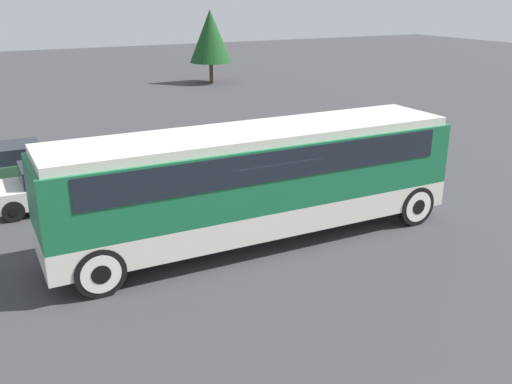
% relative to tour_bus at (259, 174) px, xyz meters
% --- Properties ---
extents(ground_plane, '(120.00, 120.00, 0.00)m').
position_rel_tour_bus_xyz_m(ground_plane, '(-0.10, -0.00, -1.88)').
color(ground_plane, '#38383A').
extents(tour_bus, '(11.15, 2.52, 3.10)m').
position_rel_tour_bus_xyz_m(tour_bus, '(0.00, 0.00, 0.00)').
color(tour_bus, silver).
rests_on(tour_bus, ground_plane).
extents(parked_car_near, '(4.03, 1.91, 1.45)m').
position_rel_tour_bus_xyz_m(parked_car_near, '(-5.45, 8.12, -1.17)').
color(parked_car_near, '#2D5638').
rests_on(parked_car_near, ground_plane).
extents(parked_car_mid, '(4.13, 1.87, 1.40)m').
position_rel_tour_bus_xyz_m(parked_car_mid, '(-4.28, 5.29, -1.19)').
color(parked_car_mid, silver).
rests_on(parked_car_mid, ground_plane).
extents(tree_center, '(3.09, 3.09, 5.26)m').
position_rel_tour_bus_xyz_m(tree_center, '(10.05, 27.02, 1.49)').
color(tree_center, brown).
rests_on(tree_center, ground_plane).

